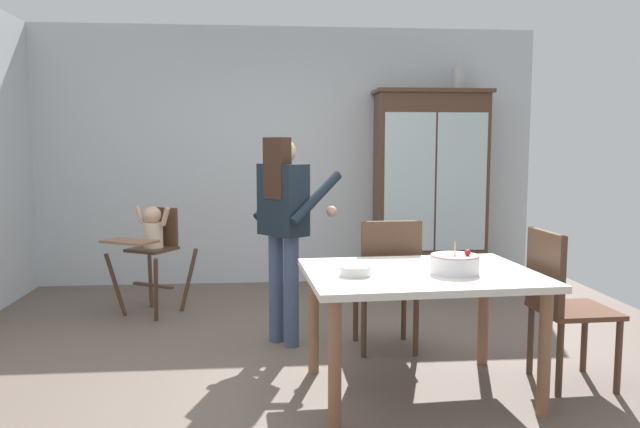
# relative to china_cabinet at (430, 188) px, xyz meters

# --- Properties ---
(ground_plane) EXTENTS (6.24, 6.24, 0.00)m
(ground_plane) POSITION_rel_china_cabinet_xyz_m (-1.50, -2.37, -1.03)
(ground_plane) COLOR #66564C
(wall_back) EXTENTS (5.32, 0.06, 2.70)m
(wall_back) POSITION_rel_china_cabinet_xyz_m (-1.50, 0.26, 0.32)
(wall_back) COLOR silver
(wall_back) RESTS_ON ground_plane
(china_cabinet) EXTENTS (1.20, 0.48, 2.04)m
(china_cabinet) POSITION_rel_china_cabinet_xyz_m (0.00, 0.00, 0.00)
(china_cabinet) COLOR #4C3323
(china_cabinet) RESTS_ON ground_plane
(ceramic_vase) EXTENTS (0.13, 0.13, 0.27)m
(ceramic_vase) POSITION_rel_china_cabinet_xyz_m (0.28, 0.00, 1.13)
(ceramic_vase) COLOR #B2B7B2
(ceramic_vase) RESTS_ON china_cabinet
(high_chair_with_toddler) EXTENTS (0.79, 0.84, 0.95)m
(high_chair_with_toddler) POSITION_rel_china_cabinet_xyz_m (-2.71, -0.93, -0.37)
(high_chair_with_toddler) COLOR #4C3323
(high_chair_with_toddler) RESTS_ON ground_plane
(adult_person) EXTENTS (0.68, 0.68, 1.53)m
(adult_person) POSITION_rel_china_cabinet_xyz_m (-1.59, -1.86, -0.06)
(adult_person) COLOR #3D4C6B
(adult_person) RESTS_ON ground_plane
(dining_table) EXTENTS (1.39, 1.08, 0.74)m
(dining_table) POSITION_rel_china_cabinet_xyz_m (-0.82, -2.85, -0.38)
(dining_table) COLOR silver
(dining_table) RESTS_ON ground_plane
(birthday_cake) EXTENTS (0.28, 0.28, 0.19)m
(birthday_cake) POSITION_rel_china_cabinet_xyz_m (-0.63, -2.93, -0.23)
(birthday_cake) COLOR white
(birthday_cake) RESTS_ON dining_table
(serving_bowl) EXTENTS (0.18, 0.18, 0.05)m
(serving_bowl) POSITION_rel_china_cabinet_xyz_m (-1.21, -2.94, -0.26)
(serving_bowl) COLOR silver
(serving_bowl) RESTS_ON dining_table
(dining_chair_far_side) EXTENTS (0.44, 0.44, 0.96)m
(dining_chair_far_side) POSITION_rel_china_cabinet_xyz_m (-0.86, -2.13, -0.47)
(dining_chair_far_side) COLOR #4C3323
(dining_chair_far_side) RESTS_ON ground_plane
(dining_chair_right_end) EXTENTS (0.46, 0.46, 0.96)m
(dining_chair_right_end) POSITION_rel_china_cabinet_xyz_m (0.07, -2.80, -0.47)
(dining_chair_right_end) COLOR #4C3323
(dining_chair_right_end) RESTS_ON ground_plane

